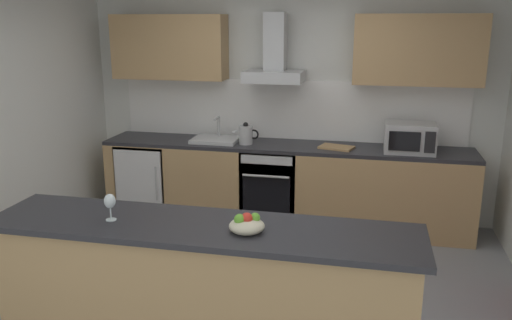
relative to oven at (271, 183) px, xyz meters
name	(u,v)px	position (x,y,z in m)	size (l,w,h in m)	color
ground	(249,297)	(0.13, -1.64, -0.47)	(5.52, 4.97, 0.02)	gray
wall_back	(290,103)	(0.13, 0.41, 0.84)	(5.52, 0.12, 2.60)	silver
backsplash_tile	(289,110)	(0.13, 0.33, 0.77)	(3.84, 0.02, 0.66)	white
counter_back	(284,184)	(0.13, 0.03, -0.01)	(3.97, 0.60, 0.90)	tan
counter_island	(203,291)	(0.01, -2.47, 0.02)	(2.79, 0.64, 0.95)	tan
upper_cabinets	(288,48)	(0.13, 0.18, 1.45)	(3.92, 0.32, 0.70)	tan
oven	(271,183)	(0.00, 0.00, 0.00)	(0.60, 0.62, 0.80)	slate
refrigerator	(149,178)	(-1.45, 0.00, -0.03)	(0.58, 0.60, 0.85)	white
microwave	(410,138)	(1.42, -0.03, 0.59)	(0.50, 0.38, 0.30)	#B7BABC
sink	(216,139)	(-0.63, 0.01, 0.47)	(0.50, 0.40, 0.26)	silver
kettle	(246,134)	(-0.28, -0.03, 0.55)	(0.29, 0.15, 0.24)	#B7BABC
range_hood	(275,60)	(0.00, 0.13, 1.33)	(0.62, 0.45, 0.72)	#B7BABC
wine_glass	(110,202)	(-0.58, -2.52, 0.61)	(0.08, 0.08, 0.18)	silver
fruit_bowl	(247,225)	(0.32, -2.51, 0.53)	(0.22, 0.22, 0.13)	beige
chopping_board	(336,147)	(0.69, -0.02, 0.45)	(0.34, 0.22, 0.02)	tan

